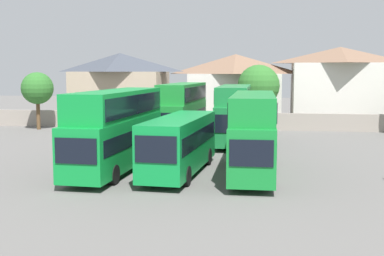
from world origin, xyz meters
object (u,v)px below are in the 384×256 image
object	(u,v)px
house_terrace_right	(339,85)
house_terrace_centre	(236,88)
bus_2	(180,142)
bus_3	(253,129)
house_terrace_left	(120,87)
tree_right_of_lot	(37,89)
bus_4	(182,109)
bus_1	(117,126)
bus_5	(234,111)
tree_left_of_lot	(259,86)

from	to	relation	value
house_terrace_right	house_terrace_centre	bearing A→B (deg)	179.77
bus_2	bus_3	distance (m)	4.46
house_terrace_left	tree_right_of_lot	xyz separation A→B (m)	(-6.27, -9.22, 0.09)
bus_3	bus_4	world-z (taller)	bus_4
bus_4	tree_right_of_lot	size ratio (longest dim) A/B	1.77
house_terrace_centre	tree_right_of_lot	size ratio (longest dim) A/B	1.87
bus_1	house_terrace_left	size ratio (longest dim) A/B	1.07
bus_5	tree_left_of_lot	distance (m)	12.78
tree_left_of_lot	house_terrace_centre	bearing A→B (deg)	119.09
house_terrace_right	tree_left_of_lot	xyz separation A→B (m)	(-9.23, -5.03, 0.01)
house_terrace_centre	bus_2	bearing A→B (deg)	-92.50
bus_5	house_terrace_left	bearing A→B (deg)	-137.93
tree_right_of_lot	bus_2	bearing A→B (deg)	-47.49
house_terrace_left	house_terrace_centre	size ratio (longest dim) A/B	0.98
bus_1	bus_5	bearing A→B (deg)	156.95
bus_1	bus_4	size ratio (longest dim) A/B	1.11
bus_3	bus_1	bearing A→B (deg)	-89.09
bus_2	tree_right_of_lot	bearing A→B (deg)	-133.58
bus_5	house_terrace_right	bearing A→B (deg)	147.39
bus_5	tree_left_of_lot	world-z (taller)	tree_left_of_lot
bus_2	bus_3	world-z (taller)	bus_3
house_terrace_centre	bus_4	bearing A→B (deg)	-101.19
bus_5	tree_right_of_lot	distance (m)	22.34
house_terrace_centre	house_terrace_right	xyz separation A→B (m)	(12.06, -0.05, 0.38)
tree_right_of_lot	bus_4	bearing A→B (deg)	-22.92
house_terrace_left	house_terrace_centre	distance (m)	13.94
bus_5	house_terrace_left	world-z (taller)	house_terrace_left
bus_4	bus_5	xyz separation A→B (m)	(4.49, 0.02, -0.09)
bus_3	bus_5	size ratio (longest dim) A/B	1.00
bus_4	house_terrace_left	xyz separation A→B (m)	(-10.38, 16.26, 1.38)
bus_1	house_terrace_right	distance (m)	35.32
bus_2	tree_right_of_lot	xyz separation A→B (m)	(-18.79, 20.50, 2.37)
house_terrace_centre	house_terrace_right	world-z (taller)	house_terrace_right
bus_3	house_terrace_right	world-z (taller)	house_terrace_right
bus_4	tree_right_of_lot	xyz separation A→B (m)	(-16.66, 7.04, 1.47)
bus_1	house_terrace_centre	bearing A→B (deg)	172.97
bus_1	house_terrace_right	bearing A→B (deg)	153.29
bus_2	tree_left_of_lot	distance (m)	26.46
bus_1	house_terrace_left	distance (m)	30.59
bus_2	house_terrace_left	world-z (taller)	house_terrace_left
bus_2	bus_3	size ratio (longest dim) A/B	0.92
bus_4	tree_right_of_lot	distance (m)	18.14
tree_left_of_lot	house_terrace_left	bearing A→B (deg)	167.45
bus_5	house_terrace_centre	xyz separation A→B (m)	(-1.00, 17.60, 1.40)
bus_4	bus_3	bearing A→B (deg)	29.32
bus_4	house_terrace_centre	world-z (taller)	house_terrace_centre
house_terrace_centre	tree_left_of_lot	bearing A→B (deg)	-60.91
bus_2	tree_left_of_lot	world-z (taller)	tree_left_of_lot
bus_4	house_terrace_right	bearing A→B (deg)	141.07
bus_5	tree_left_of_lot	bearing A→B (deg)	171.30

